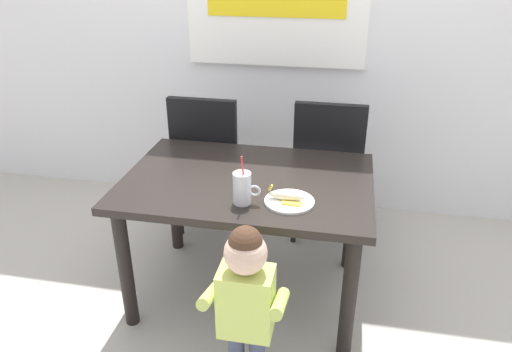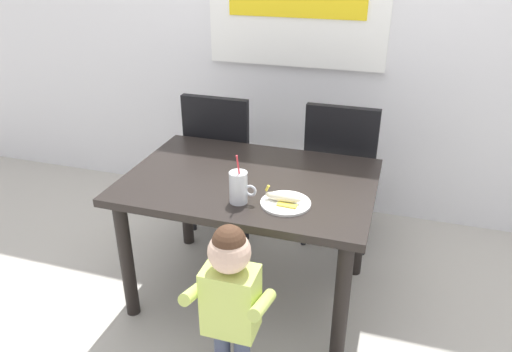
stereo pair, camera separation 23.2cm
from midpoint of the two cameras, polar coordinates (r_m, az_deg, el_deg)
The scene contains 8 objects.
ground_plane at distance 2.82m, azimuth -3.31°, elevation -13.48°, with size 24.00×24.00×0.00m, color #B7B2A8.
dining_table at distance 2.48m, azimuth -3.67°, elevation -2.49°, with size 1.25×0.87×0.72m.
dining_chair_left at distance 3.14m, azimuth -7.63°, elevation 2.26°, with size 0.44×0.45×0.96m.
dining_chair_right at distance 3.04m, azimuth 6.37°, elevation 1.53°, with size 0.44×0.45×0.96m.
toddler_standing at distance 1.98m, azimuth -4.64°, elevation -13.90°, with size 0.33×0.24×0.84m.
milk_cup at distance 2.18m, azimuth -4.66°, elevation -1.71°, with size 0.13×0.08×0.25m.
snack_plate at distance 2.20m, azimuth 0.96°, elevation -3.11°, with size 0.23×0.23×0.01m, color white.
peeled_banana at distance 2.19m, azimuth 0.68°, elevation -2.47°, with size 0.17×0.11×0.07m.
Camera 1 is at (0.46, -2.13, 1.79)m, focal length 33.88 mm.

